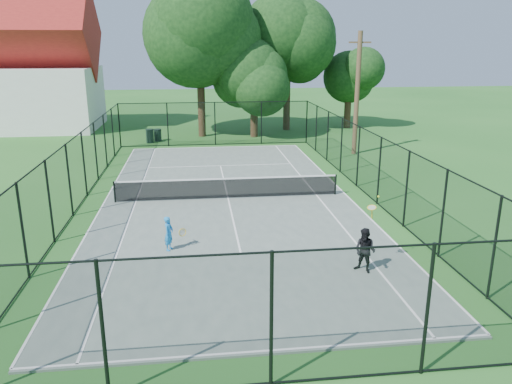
{
  "coord_description": "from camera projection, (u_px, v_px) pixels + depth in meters",
  "views": [
    {
      "loc": [
        -1.36,
        -21.65,
        6.75
      ],
      "look_at": [
        0.92,
        -3.0,
        1.2
      ],
      "focal_mm": 35.0,
      "sensor_mm": 36.0,
      "label": 1
    }
  ],
  "objects": [
    {
      "name": "tree_near_left",
      "position": [
        200.0,
        50.0,
        36.63
      ],
      "size": [
        7.96,
        7.96,
        10.39
      ],
      "color": "#332114",
      "rests_on": "ground"
    },
    {
      "name": "player_blue",
      "position": [
        169.0,
        233.0,
        16.8
      ],
      "size": [
        0.79,
        0.5,
        1.19
      ],
      "color": "#187FCC",
      "rests_on": "tennis_court"
    },
    {
      "name": "player_black",
      "position": [
        365.0,
        250.0,
        15.12
      ],
      "size": [
        0.95,
        0.95,
        2.28
      ],
      "color": "black",
      "rests_on": "tennis_court"
    },
    {
      "name": "trash_bin_right",
      "position": [
        158.0,
        135.0,
        36.36
      ],
      "size": [
        0.58,
        0.58,
        0.88
      ],
      "color": "black",
      "rests_on": "ground"
    },
    {
      "name": "utility_pole",
      "position": [
        357.0,
        93.0,
        31.17
      ],
      "size": [
        1.4,
        0.3,
        7.59
      ],
      "color": "#4C3823",
      "rests_on": "ground"
    },
    {
      "name": "ground",
      "position": [
        228.0,
        199.0,
        22.68
      ],
      "size": [
        120.0,
        120.0,
        0.0
      ],
      "primitive_type": "plane",
      "color": "#235F20"
    },
    {
      "name": "tennis_net",
      "position": [
        228.0,
        187.0,
        22.51
      ],
      "size": [
        10.08,
        0.08,
        0.95
      ],
      "color": "black",
      "rests_on": "tennis_court"
    },
    {
      "name": "tree_far_right",
      "position": [
        349.0,
        81.0,
        41.29
      ],
      "size": [
        4.72,
        4.72,
        6.24
      ],
      "color": "#332114",
      "rests_on": "ground"
    },
    {
      "name": "tree_near_right",
      "position": [
        287.0,
        57.0,
        39.83
      ],
      "size": [
        6.66,
        6.66,
        9.19
      ],
      "color": "#332114",
      "rests_on": "ground"
    },
    {
      "name": "fence",
      "position": [
        228.0,
        167.0,
        22.25
      ],
      "size": [
        13.1,
        26.1,
        3.0
      ],
      "color": "black",
      "rests_on": "ground"
    },
    {
      "name": "trash_bin_left",
      "position": [
        150.0,
        136.0,
        35.71
      ],
      "size": [
        0.58,
        0.58,
        0.98
      ],
      "color": "black",
      "rests_on": "ground"
    },
    {
      "name": "tree_near_mid",
      "position": [
        254.0,
        78.0,
        36.97
      ],
      "size": [
        5.48,
        5.48,
        7.16
      ],
      "color": "#332114",
      "rests_on": "ground"
    },
    {
      "name": "tennis_court",
      "position": [
        228.0,
        199.0,
        22.67
      ],
      "size": [
        11.0,
        24.0,
        0.06
      ],
      "primitive_type": "cube",
      "color": "slate",
      "rests_on": "ground"
    }
  ]
}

